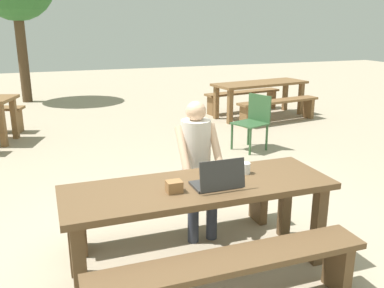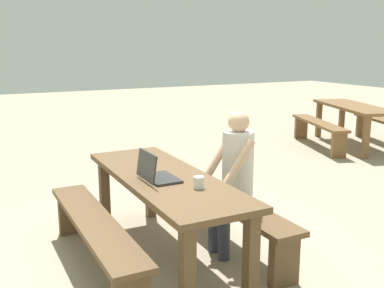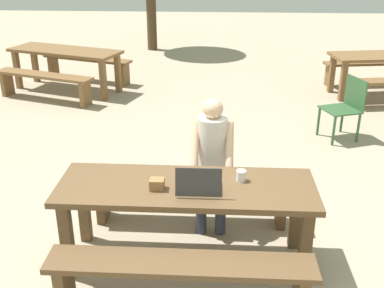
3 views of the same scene
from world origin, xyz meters
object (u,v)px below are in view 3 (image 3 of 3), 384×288
plastic_chair (345,107)px  picnic_table_front (186,197)px  small_pouch (157,184)px  person_seated (212,157)px  picnic_table_mid (65,56)px  laptop (199,186)px  coffee_mug (241,176)px

plastic_chair → picnic_table_front: bearing=-55.4°
small_pouch → person_seated: (0.42, 0.65, -0.05)m
picnic_table_front → plastic_chair: plastic_chair is taller
picnic_table_mid → person_seated: bearing=-38.9°
laptop → coffee_mug: bearing=-147.8°
picnic_table_front → laptop: bearing=-48.0°
laptop → coffee_mug: laptop is taller
small_pouch → coffee_mug: (0.67, 0.18, 0.00)m
small_pouch → plastic_chair: 3.67m
picnic_table_front → small_pouch: bearing=-160.5°
small_pouch → person_seated: 0.77m
picnic_table_front → person_seated: (0.20, 0.57, 0.10)m
person_seated → small_pouch: bearing=-123.2°
plastic_chair → picnic_table_mid: size_ratio=0.40×
laptop → small_pouch: bearing=-6.9°
small_pouch → picnic_table_mid: (-2.27, 4.90, -0.15)m
coffee_mug → plastic_chair: plastic_chair is taller
plastic_chair → picnic_table_mid: bearing=-134.5°
picnic_table_front → person_seated: 0.61m
picnic_table_front → small_pouch: small_pouch is taller
picnic_table_front → laptop: 0.23m
coffee_mug → plastic_chair: size_ratio=0.11×
laptop → picnic_table_mid: bearing=-62.7°
picnic_table_front → plastic_chair: size_ratio=2.46×
person_seated → coffee_mug: bearing=-62.4°
person_seated → picnic_table_mid: bearing=122.3°
laptop → plastic_chair: 3.51m
small_pouch → picnic_table_mid: small_pouch is taller
small_pouch → coffee_mug: bearing=15.0°
coffee_mug → picnic_table_front: bearing=-167.4°
laptop → coffee_mug: size_ratio=3.93×
laptop → plastic_chair: bearing=-122.8°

